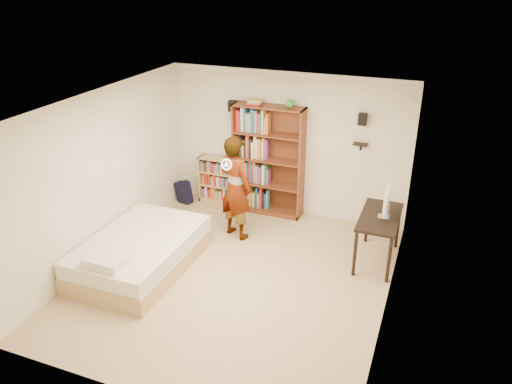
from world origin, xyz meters
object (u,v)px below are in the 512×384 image
daybed (140,249)px  person (236,188)px  tall_bookshelf (268,161)px  low_bookshelf (218,180)px  computer_desk (378,238)px

daybed → person: size_ratio=1.20×
tall_bookshelf → person: 1.11m
low_bookshelf → daybed: low_bookshelf is taller
low_bookshelf → computer_desk: size_ratio=0.79×
tall_bookshelf → daybed: bearing=-115.3°
low_bookshelf → daybed: (-0.13, -2.61, -0.14)m
daybed → person: bearing=55.6°
tall_bookshelf → low_bookshelf: 1.22m
tall_bookshelf → low_bookshelf: size_ratio=2.22×
person → daybed: bearing=77.5°
tall_bookshelf → daybed: (-1.21, -2.56, -0.72)m
tall_bookshelf → computer_desk: size_ratio=1.75×
computer_desk → daybed: size_ratio=0.54×
daybed → person: (1.01, 1.47, 0.60)m
computer_desk → person: person is taller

